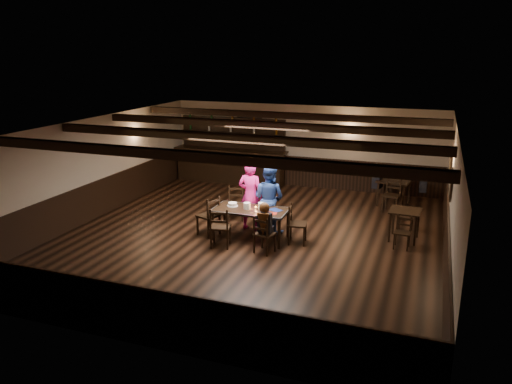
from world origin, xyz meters
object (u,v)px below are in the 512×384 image
(chair_near_left, at_px, (220,225))
(woman_pink, at_px, (250,196))
(dining_table, at_px, (251,212))
(cake, at_px, (233,205))
(chair_near_right, at_px, (263,232))
(man_blue, at_px, (269,198))
(bar_counter, at_px, (231,161))

(chair_near_left, relative_size, woman_pink, 0.54)
(dining_table, distance_m, cake, 0.51)
(chair_near_left, height_order, chair_near_right, chair_near_left)
(chair_near_right, height_order, man_blue, man_blue)
(chair_near_left, distance_m, bar_counter, 6.03)
(chair_near_right, distance_m, man_blue, 1.48)
(cake, bearing_deg, man_blue, 37.25)
(man_blue, distance_m, cake, 0.94)
(chair_near_left, xyz_separation_m, chair_near_right, (1.04, 0.02, -0.05))
(chair_near_left, bearing_deg, dining_table, 59.43)
(woman_pink, distance_m, cake, 0.63)
(chair_near_left, distance_m, woman_pink, 1.48)
(woman_pink, height_order, cake, woman_pink)
(dining_table, bearing_deg, woman_pink, 110.56)
(cake, bearing_deg, chair_near_left, -87.77)
(chair_near_right, xyz_separation_m, bar_counter, (-3.12, 5.64, 0.22))
(woman_pink, bearing_deg, chair_near_right, 120.00)
(chair_near_right, relative_size, bar_counter, 0.22)
(dining_table, distance_m, chair_near_left, 0.92)
(dining_table, xyz_separation_m, chair_near_left, (-0.46, -0.78, -0.13))
(man_blue, xyz_separation_m, cake, (-0.74, -0.56, -0.07))
(dining_table, height_order, chair_near_left, chair_near_left)
(chair_near_right, distance_m, cake, 1.39)
(man_blue, relative_size, cake, 6.39)
(woman_pink, relative_size, cake, 6.56)
(dining_table, xyz_separation_m, man_blue, (0.25, 0.64, 0.18))
(cake, relative_size, bar_counter, 0.07)
(dining_table, bearing_deg, bar_counter, 117.55)
(dining_table, bearing_deg, cake, 171.40)
(woman_pink, height_order, man_blue, woman_pink)
(dining_table, height_order, cake, cake)
(woman_pink, height_order, bar_counter, bar_counter)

